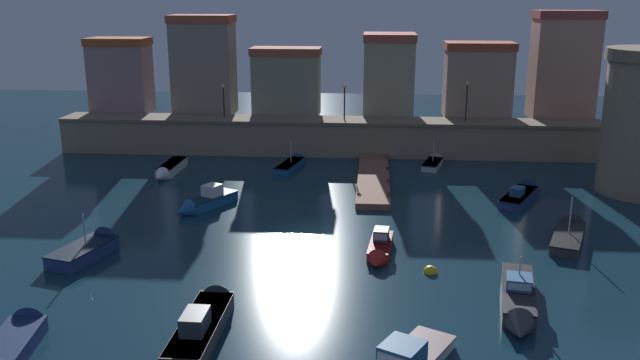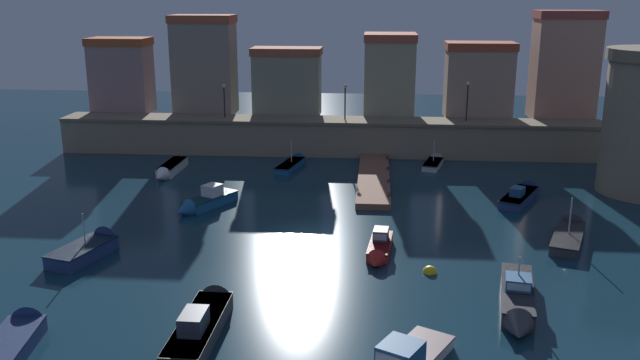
% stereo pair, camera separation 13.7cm
% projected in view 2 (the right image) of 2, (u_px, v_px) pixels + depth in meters
% --- Properties ---
extents(ground_plane, '(117.15, 117.15, 0.00)m').
position_uv_depth(ground_plane, '(313.00, 236.00, 40.01)').
color(ground_plane, '#112D3D').
extents(quay_wall, '(48.54, 3.61, 3.13)m').
position_uv_depth(quay_wall, '(335.00, 136.00, 59.92)').
color(quay_wall, gray).
rests_on(quay_wall, ground).
extents(old_town_backdrop, '(45.94, 4.97, 9.48)m').
position_uv_depth(old_town_backdrop, '(349.00, 72.00, 61.82)').
color(old_town_backdrop, gray).
rests_on(old_town_backdrop, ground).
extents(pier_dock, '(2.37, 14.35, 0.70)m').
position_uv_depth(pier_dock, '(374.00, 178.00, 51.53)').
color(pier_dock, brown).
rests_on(pier_dock, ground).
extents(quay_lamp_0, '(0.32, 0.32, 2.96)m').
position_uv_depth(quay_lamp_0, '(224.00, 95.00, 59.75)').
color(quay_lamp_0, black).
rests_on(quay_lamp_0, quay_wall).
extents(quay_lamp_1, '(0.32, 0.32, 3.04)m').
position_uv_depth(quay_lamp_1, '(345.00, 96.00, 58.89)').
color(quay_lamp_1, black).
rests_on(quay_lamp_1, quay_wall).
extents(quay_lamp_2, '(0.32, 0.32, 3.41)m').
position_uv_depth(quay_lamp_2, '(468.00, 95.00, 58.00)').
color(quay_lamp_2, black).
rests_on(quay_lamp_2, quay_wall).
extents(moored_boat_1, '(2.26, 4.73, 2.60)m').
position_uv_depth(moored_boat_1, '(435.00, 162.00, 56.37)').
color(moored_boat_1, silver).
rests_on(moored_boat_1, ground).
extents(moored_boat_2, '(1.34, 5.94, 1.16)m').
position_uv_depth(moored_boat_2, '(169.00, 169.00, 53.55)').
color(moored_boat_2, white).
rests_on(moored_boat_2, ground).
extents(moored_boat_3, '(3.64, 5.28, 1.72)m').
position_uv_depth(moored_boat_3, '(204.00, 202.00, 45.02)').
color(moored_boat_3, '#195689').
rests_on(moored_boat_3, ground).
extents(moored_boat_4, '(3.04, 5.36, 2.92)m').
position_uv_depth(moored_boat_4, '(93.00, 246.00, 37.24)').
color(moored_boat_4, navy).
rests_on(moored_boat_4, ground).
extents(moored_boat_5, '(2.57, 7.18, 2.47)m').
position_uv_depth(moored_boat_5, '(518.00, 301.00, 30.45)').
color(moored_boat_5, '#333338').
rests_on(moored_boat_5, ground).
extents(moored_boat_6, '(1.66, 7.28, 1.89)m').
position_uv_depth(moored_boat_6, '(204.00, 319.00, 28.80)').
color(moored_boat_6, '#333338').
rests_on(moored_boat_6, ground).
extents(moored_boat_8, '(3.63, 6.60, 3.13)m').
position_uv_depth(moored_boat_8, '(570.00, 232.00, 39.78)').
color(moored_boat_8, '#333338').
rests_on(moored_boat_8, ground).
extents(moored_boat_9, '(2.31, 5.88, 2.64)m').
position_uv_depth(moored_boat_9, '(294.00, 162.00, 56.15)').
color(moored_boat_9, '#195689').
rests_on(moored_boat_9, ground).
extents(moored_boat_10, '(4.06, 6.30, 1.54)m').
position_uv_depth(moored_boat_10, '(523.00, 193.00, 47.19)').
color(moored_boat_10, navy).
rests_on(moored_boat_10, ground).
extents(moored_boat_11, '(2.23, 5.41, 1.49)m').
position_uv_depth(moored_boat_11, '(18.00, 336.00, 27.61)').
color(moored_boat_11, navy).
rests_on(moored_boat_11, ground).
extents(moored_boat_12, '(1.57, 4.86, 1.44)m').
position_uv_depth(moored_boat_12, '(379.00, 249.00, 36.96)').
color(moored_boat_12, red).
rests_on(moored_boat_12, ground).
extents(mooring_buoy_0, '(0.71, 0.71, 0.71)m').
position_uv_depth(mooring_buoy_0, '(430.00, 272.00, 34.79)').
color(mooring_buoy_0, yellow).
rests_on(mooring_buoy_0, ground).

